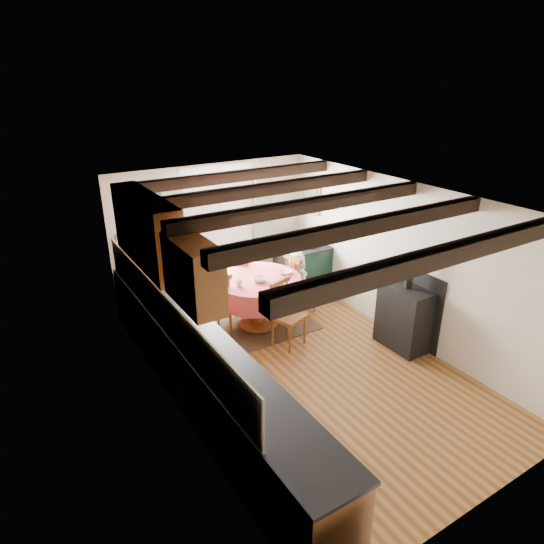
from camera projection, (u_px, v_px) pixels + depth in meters
floor at (302, 367)px, 6.58m from camera, size 3.60×5.50×0.00m
ceiling at (307, 198)px, 5.64m from camera, size 3.60×5.50×0.00m
wall_back at (214, 232)px, 8.26m from camera, size 3.60×0.00×2.40m
wall_front at (494, 407)px, 3.96m from camera, size 3.60×0.00×2.40m
wall_left at (172, 325)px, 5.24m from camera, size 0.00×5.50×2.40m
wall_right at (403, 262)px, 6.98m from camera, size 0.00×5.50×2.40m
beam_a at (441, 256)px, 4.11m from camera, size 3.60×0.16×0.16m
beam_b at (363, 227)px, 4.89m from camera, size 3.60×0.16×0.16m
beam_c at (307, 206)px, 5.67m from camera, size 3.60×0.16×0.16m
beam_d at (264, 189)px, 6.46m from camera, size 3.60×0.16×0.16m
beam_e at (231, 177)px, 7.24m from camera, size 3.60×0.16×0.16m
splash_left at (165, 314)px, 5.48m from camera, size 0.02×4.50×0.55m
splash_back at (159, 243)px, 7.76m from camera, size 1.40×0.02×0.55m
base_cabinet_left at (201, 374)px, 5.68m from camera, size 0.60×5.30×0.88m
base_cabinet_back at (166, 291)px, 7.81m from camera, size 1.30×0.60×0.88m
worktop_left at (201, 340)px, 5.51m from camera, size 0.64×5.30×0.04m
worktop_back at (164, 266)px, 7.62m from camera, size 1.30×0.64×0.04m
wall_cabinet_glass at (146, 230)px, 5.96m from camera, size 0.34×1.80×0.90m
wall_cabinet_solid at (193, 273)px, 4.81m from camera, size 0.34×0.90×0.70m
window_frame at (218, 210)px, 8.14m from camera, size 1.34×0.03×1.54m
window_pane at (218, 210)px, 8.14m from camera, size 1.20×0.01×1.40m
curtain_left at (176, 247)px, 7.86m from camera, size 0.35×0.10×2.10m
curtain_right at (263, 231)px, 8.68m from camera, size 0.35×0.10×2.10m
curtain_rod at (219, 176)px, 7.84m from camera, size 2.00×0.03×0.03m
wall_picture at (311, 197)px, 8.57m from camera, size 0.04×0.50×0.60m
wall_plate at (265, 197)px, 8.55m from camera, size 0.30×0.02×0.30m
rug at (258, 324)px, 7.66m from camera, size 1.68×1.30×0.01m
dining_table at (258, 302)px, 7.50m from camera, size 1.38×1.38×0.83m
chair_near at (289, 314)px, 6.93m from camera, size 0.55×0.57×1.02m
chair_left at (214, 304)px, 7.19m from camera, size 0.52×0.50×1.05m
chair_right at (301, 283)px, 7.94m from camera, size 0.49×0.47×1.04m
aga_range at (302, 266)px, 8.77m from camera, size 0.66×1.02×0.94m
cast_iron_stove at (406, 301)px, 6.79m from camera, size 0.45×0.75×1.50m
child_far at (241, 276)px, 8.02m from camera, size 0.45×0.31×1.19m
child_right at (296, 281)px, 7.99m from camera, size 0.40×0.55×1.05m
bowl_a at (285, 272)px, 7.50m from camera, size 0.27×0.27×0.05m
bowl_b at (260, 280)px, 7.22m from camera, size 0.27×0.27×0.06m
cup at (239, 283)px, 7.05m from camera, size 0.15×0.15×0.10m
canister_tall at (144, 262)px, 7.39m from camera, size 0.14×0.14×0.24m
canister_wide at (165, 259)px, 7.62m from camera, size 0.16×0.16×0.18m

